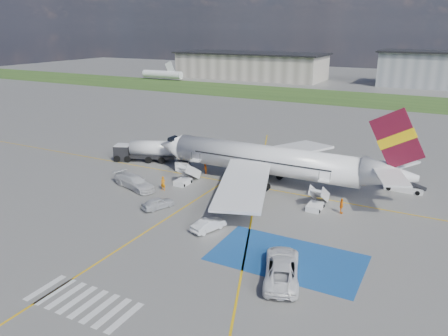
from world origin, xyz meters
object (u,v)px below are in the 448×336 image
Objects in this scene: fuel_tanker at (146,152)px; van_white_a at (282,265)px; gpu_cart at (182,167)px; car_silver_a at (158,203)px; car_silver_b at (208,225)px; van_white_b at (134,180)px; airliner at (274,161)px; belt_loader at (404,188)px.

van_white_a is (31.38, -22.06, -0.26)m from fuel_tanker.
car_silver_a is at bearing -87.75° from gpu_cart.
car_silver_a is at bearing -69.47° from fuel_tanker.
fuel_tanker reaches higher than gpu_cart.
van_white_a reaches higher than car_silver_b.
car_silver_a is 0.99× the size of car_silver_b.
van_white_a is 27.66m from van_white_b.
van_white_a is at bearing -66.62° from airliner.
airliner is 7.16× the size of belt_loader.
gpu_cart is 0.38× the size of van_white_b.
fuel_tanker is 1.64× the size of van_white_a.
car_silver_a is at bearing -122.80° from airliner.
car_silver_b is (8.22, -2.30, -0.02)m from car_silver_a.
van_white_b is (-16.01, -9.87, -2.27)m from airliner.
gpu_cart is at bearing -165.58° from belt_loader.
car_silver_a is at bearing -40.61° from van_white_a.
airliner is at bearing -39.92° from van_white_b.
van_white_b is at bearing -148.36° from airliner.
car_silver_b is (13.35, -15.47, -0.05)m from gpu_cart.
van_white_b is (-6.94, 4.21, 0.44)m from car_silver_a.
van_white_b is (-32.11, -15.58, 0.74)m from belt_loader.
gpu_cart reaches higher than belt_loader.
car_silver_b is 11.17m from van_white_a.
gpu_cart is 0.43× the size of belt_loader.
van_white_b is (-25.20, 11.39, -0.04)m from van_white_a.
car_silver_a is at bearing 2.82° from car_silver_b.
airliner is at bearing -99.60° from car_silver_a.
car_silver_b is at bearing -68.23° from gpu_cart.
car_silver_a is (-9.08, -14.08, -2.71)m from airliner.
car_silver_a is 0.70× the size of van_white_b.
gpu_cart is at bearing -32.95° from fuel_tanker.
fuel_tanker reaches higher than van_white_a.
belt_loader is (16.10, 5.71, -3.01)m from airliner.
car_silver_a is (13.12, -14.88, -0.74)m from fuel_tanker.
car_silver_a is 19.63m from van_white_a.
belt_loader is at bearing -123.53° from van_white_a.
fuel_tanker is 19.85m from car_silver_a.
van_white_b reaches higher than gpu_cart.
gpu_cart reaches higher than car_silver_b.
airliner is 6.44× the size of van_white_b.
belt_loader is 1.29× the size of car_silver_a.
airliner reaches higher than fuel_tanker.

